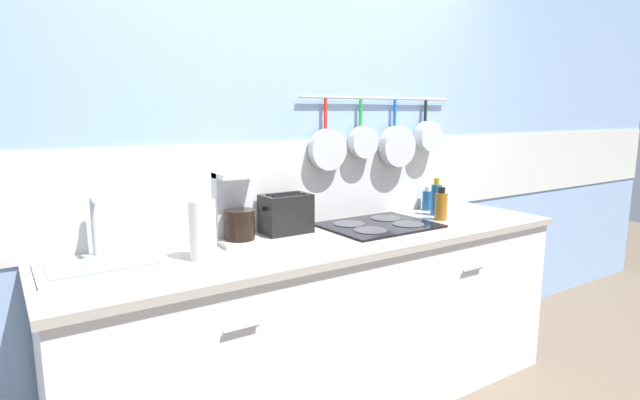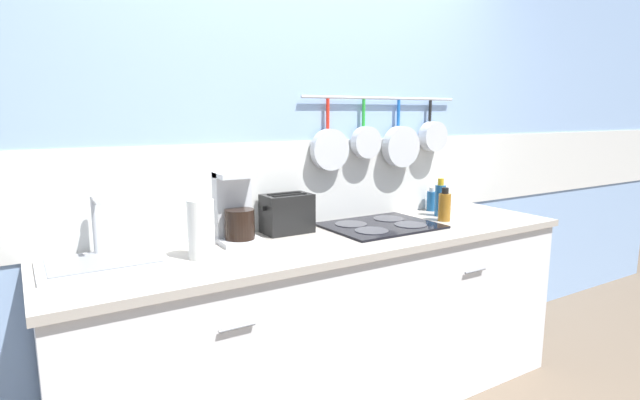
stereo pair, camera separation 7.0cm
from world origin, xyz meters
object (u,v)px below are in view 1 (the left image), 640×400
at_px(coffee_maker, 235,214).
at_px(bottle_sesame_oil, 436,199).
at_px(bottle_olive_oil, 441,206).
at_px(toaster, 286,214).
at_px(bottle_dish_soap, 427,200).
at_px(paper_towel_roll, 203,230).

relative_size(coffee_maker, bottle_sesame_oil, 1.48).
bearing_deg(bottle_olive_oil, toaster, 166.23).
distance_m(coffee_maker, bottle_sesame_oil, 1.23).
bearing_deg(bottle_sesame_oil, toaster, 173.80).
height_order(coffee_maker, bottle_sesame_oil, coffee_maker).
relative_size(toaster, bottle_dish_soap, 1.77).
distance_m(bottle_olive_oil, bottle_dish_soap, 0.29).
height_order(toaster, bottle_olive_oil, toaster).
relative_size(toaster, bottle_sesame_oil, 1.17).
bearing_deg(toaster, paper_towel_roll, -157.52).
distance_m(bottle_olive_oil, bottle_sesame_oil, 0.13).
bearing_deg(paper_towel_roll, bottle_sesame_oil, 4.22).
bearing_deg(coffee_maker, bottle_sesame_oil, -2.99).
height_order(paper_towel_roll, bottle_dish_soap, paper_towel_roll).
relative_size(paper_towel_roll, toaster, 0.95).
height_order(bottle_sesame_oil, bottle_dish_soap, bottle_sesame_oil).
height_order(coffee_maker, bottle_olive_oil, coffee_maker).
bearing_deg(bottle_dish_soap, paper_towel_roll, -170.76).
bearing_deg(bottle_sesame_oil, bottle_olive_oil, -124.76).
xyz_separation_m(paper_towel_roll, bottle_dish_soap, (1.52, 0.25, -0.06)).
bearing_deg(paper_towel_roll, bottle_olive_oil, -0.12).
bearing_deg(coffee_maker, bottle_dish_soap, 3.35).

